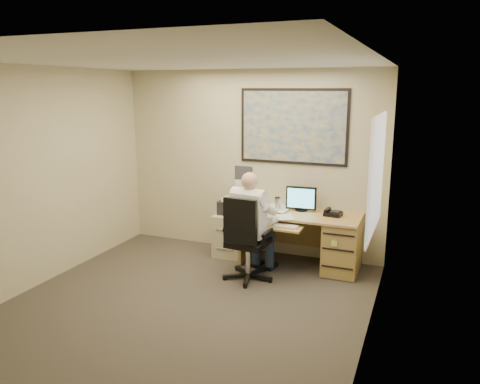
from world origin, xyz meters
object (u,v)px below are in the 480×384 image
at_px(desk, 325,238).
at_px(filing_cabinet, 232,230).
at_px(person, 249,226).
at_px(office_chair, 247,256).

bearing_deg(desk, filing_cabinet, 178.49).
height_order(desk, person, person).
distance_m(desk, person, 1.13).
bearing_deg(desk, office_chair, -137.39).
height_order(desk, office_chair, office_chair).
distance_m(desk, office_chair, 1.15).
relative_size(office_chair, person, 0.80).
bearing_deg(filing_cabinet, office_chair, -57.59).
height_order(filing_cabinet, office_chair, office_chair).
xyz_separation_m(filing_cabinet, office_chair, (0.55, -0.81, -0.05)).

